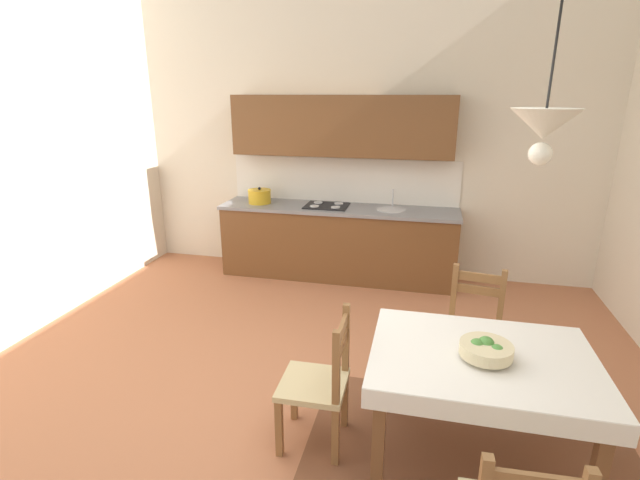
{
  "coord_description": "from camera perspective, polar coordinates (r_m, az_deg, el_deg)",
  "views": [
    {
      "loc": [
        0.82,
        -2.76,
        2.22
      ],
      "look_at": [
        0.03,
        0.62,
        1.12
      ],
      "focal_mm": 26.02,
      "sensor_mm": 36.0,
      "label": 1
    }
  ],
  "objects": [
    {
      "name": "ground_plane",
      "position": [
        3.67,
        -2.81,
        -20.65
      ],
      "size": [
        6.22,
        6.47,
        0.1
      ],
      "primitive_type": "cube",
      "color": "#B7704C"
    },
    {
      "name": "dining_chair_kitchen_side",
      "position": [
        3.88,
        18.29,
        -10.63
      ],
      "size": [
        0.48,
        0.48,
        0.93
      ],
      "color": "#D1BC89",
      "rests_on": "ground_plane"
    },
    {
      "name": "dining_chair_tv_side",
      "position": [
        3.11,
        -0.05,
        -17.23
      ],
      "size": [
        0.43,
        0.43,
        0.93
      ],
      "color": "#D1BC89",
      "rests_on": "ground_plane"
    },
    {
      "name": "kitchen_cabinetry",
      "position": [
        5.69,
        2.26,
        3.75
      ],
      "size": [
        2.89,
        0.63,
        2.2
      ],
      "color": "brown",
      "rests_on": "ground_plane"
    },
    {
      "name": "fruit_bowl",
      "position": [
        2.9,
        19.73,
        -12.55
      ],
      "size": [
        0.3,
        0.3,
        0.12
      ],
      "color": "beige",
      "rests_on": "dining_table"
    },
    {
      "name": "wall_back",
      "position": [
        5.82,
        5.33,
        15.86
      ],
      "size": [
        6.22,
        0.12,
        4.09
      ],
      "primitive_type": "cube",
      "color": "silver",
      "rests_on": "ground_plane"
    },
    {
      "name": "dining_table",
      "position": [
        3.03,
        19.17,
        -15.29
      ],
      "size": [
        1.31,
        0.97,
        0.75
      ],
      "color": "brown",
      "rests_on": "ground_plane"
    },
    {
      "name": "area_rug",
      "position": [
        3.32,
        18.16,
        -25.27
      ],
      "size": [
        2.1,
        1.6,
        0.01
      ],
      "primitive_type": "cube",
      "color": "brown",
      "rests_on": "ground_plane"
    },
    {
      "name": "pendant_lamp",
      "position": [
        2.46,
        25.86,
        12.51
      ],
      "size": [
        0.32,
        0.32,
        0.8
      ],
      "color": "black"
    }
  ]
}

